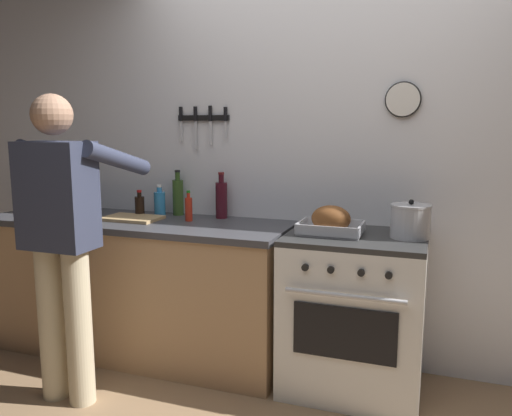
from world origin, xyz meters
The scene contains 12 objects.
wall_back centered at (0.00, 1.35, 1.30)m, with size 6.00×0.13×2.60m.
counter_block centered at (-1.20, 0.99, 0.45)m, with size 2.03×0.65×0.90m.
stove centered at (0.22, 0.99, 0.45)m, with size 0.76×0.67×0.90m.
person_cook centered at (-1.23, 0.34, 0.95)m, with size 0.51×0.63×1.66m.
roasting_pan centered at (0.08, 0.97, 0.97)m, with size 0.35×0.26×0.16m.
stock_pot centered at (0.50, 1.02, 0.99)m, with size 0.21×0.21×0.21m.
cutting_board centered at (-1.21, 0.97, 0.91)m, with size 0.36×0.24×0.02m, color tan.
bottle_olive_oil centered at (-1.02, 1.23, 1.03)m, with size 0.07×0.07×0.31m.
bottle_hot_sauce centered at (-0.85, 1.06, 0.98)m, with size 0.05×0.05×0.19m.
bottle_dish_soap centered at (-1.12, 1.17, 0.99)m, with size 0.08×0.08×0.21m.
bottle_soy_sauce centered at (-1.24, 1.10, 0.97)m, with size 0.06×0.06×0.18m.
bottle_wine_red centered at (-0.70, 1.22, 1.03)m, with size 0.08×0.08×0.30m.
Camera 1 is at (0.63, -1.80, 1.50)m, focal length 35.74 mm.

